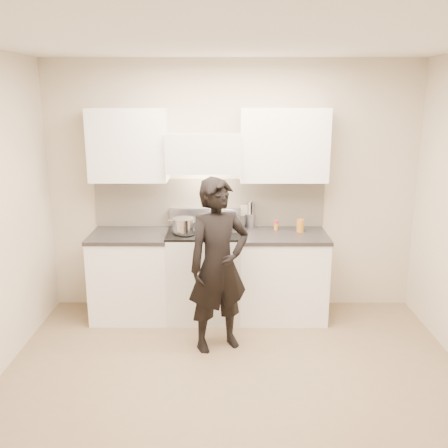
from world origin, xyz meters
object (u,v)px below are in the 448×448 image
object	(u,v)px
counter_right	(282,275)
wok	(223,218)
person	(219,265)
utensil_crock	(250,220)
stove	(204,274)

from	to	relation	value
counter_right	wok	size ratio (longest dim) A/B	2.16
person	wok	bearing A→B (deg)	62.78
wok	utensil_crock	world-z (taller)	wok
utensil_crock	person	size ratio (longest dim) A/B	0.18
utensil_crock	person	world-z (taller)	person
counter_right	person	bearing A→B (deg)	-133.51
stove	wok	size ratio (longest dim) A/B	2.25
counter_right	wok	xyz separation A→B (m)	(-0.63, 0.14, 0.59)
wok	utensil_crock	xyz separation A→B (m)	(0.30, 0.10, -0.04)
wok	utensil_crock	distance (m)	0.32
stove	person	bearing A→B (deg)	-77.07
utensil_crock	stove	bearing A→B (deg)	-153.67
wok	person	distance (m)	0.88
counter_right	person	size ratio (longest dim) A/B	0.57
stove	utensil_crock	size ratio (longest dim) A/B	3.30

